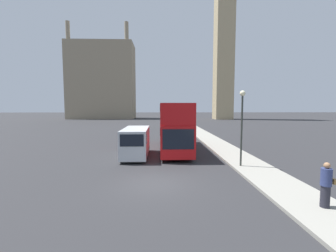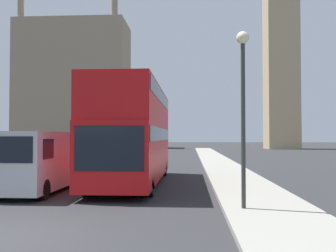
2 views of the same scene
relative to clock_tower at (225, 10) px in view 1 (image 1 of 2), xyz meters
The scene contains 8 objects.
ground_plane 73.20m from the clock_tower, 108.67° to the right, with size 300.00×300.00×0.00m, color #28282B.
sidewalk_strip 71.63m from the clock_tower, 103.19° to the right, with size 2.67×120.00×0.15m.
clock_tower is the anchor object (origin of this frame).
building_block_distant 46.06m from the clock_tower, behind, with size 21.61×10.67×30.80m.
red_double_decker_bus 64.05m from the clock_tower, 110.22° to the right, with size 2.59×10.39×4.33m.
white_van 67.92m from the clock_tower, 112.23° to the right, with size 1.98×5.28×2.32m.
pedestrian 74.10m from the clock_tower, 102.24° to the right, with size 0.55×0.39×1.77m.
street_lamp 67.84m from the clock_tower, 104.49° to the right, with size 0.36×0.36×4.96m.
Camera 1 is at (0.24, -11.70, 4.06)m, focal length 24.00 mm.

